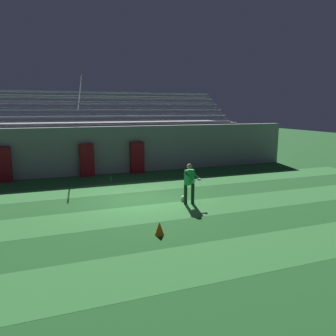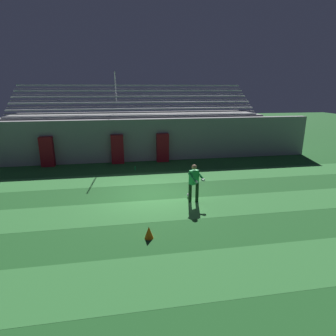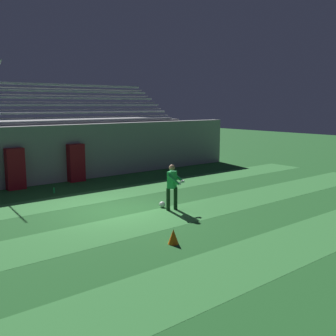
# 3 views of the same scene
# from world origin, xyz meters

# --- Properties ---
(ground_plane) EXTENTS (80.00, 80.00, 0.00)m
(ground_plane) POSITION_xyz_m (0.00, 0.00, 0.00)
(ground_plane) COLOR #236028
(turf_stripe_near) EXTENTS (28.00, 2.11, 0.01)m
(turf_stripe_near) POSITION_xyz_m (0.00, -6.00, 0.00)
(turf_stripe_near) COLOR #38843D
(turf_stripe_near) RESTS_ON ground
(turf_stripe_mid) EXTENTS (28.00, 2.11, 0.01)m
(turf_stripe_mid) POSITION_xyz_m (0.00, -1.79, 0.00)
(turf_stripe_mid) COLOR #38843D
(turf_stripe_mid) RESTS_ON ground
(turf_stripe_far) EXTENTS (28.00, 2.11, 0.01)m
(turf_stripe_far) POSITION_xyz_m (0.00, 2.43, 0.00)
(turf_stripe_far) COLOR #38843D
(turf_stripe_far) RESTS_ON ground
(back_wall) EXTENTS (24.00, 0.60, 2.80)m
(back_wall) POSITION_xyz_m (0.00, 6.50, 1.40)
(back_wall) COLOR gray
(back_wall) RESTS_ON ground
(padding_pillar_gate_left) EXTENTS (0.80, 0.44, 1.87)m
(padding_pillar_gate_left) POSITION_xyz_m (-1.48, 5.95, 0.93)
(padding_pillar_gate_left) COLOR maroon
(padding_pillar_gate_left) RESTS_ON ground
(padding_pillar_gate_right) EXTENTS (0.80, 0.44, 1.87)m
(padding_pillar_gate_right) POSITION_xyz_m (1.48, 5.95, 0.93)
(padding_pillar_gate_right) COLOR maroon
(padding_pillar_gate_right) RESTS_ON ground
(padding_pillar_far_left) EXTENTS (0.80, 0.44, 1.87)m
(padding_pillar_far_left) POSITION_xyz_m (-5.81, 5.95, 0.93)
(padding_pillar_far_left) COLOR maroon
(padding_pillar_far_left) RESTS_ON ground
(bleacher_stand) EXTENTS (18.00, 4.75, 5.83)m
(bleacher_stand) POSITION_xyz_m (-0.00, 9.19, 1.51)
(bleacher_stand) COLOR gray
(bleacher_stand) RESTS_ON ground
(goalkeeper) EXTENTS (0.73, 0.70, 1.67)m
(goalkeeper) POSITION_xyz_m (1.75, -1.20, 0.95)
(goalkeeper) COLOR #143319
(goalkeeper) RESTS_ON ground
(soccer_ball) EXTENTS (0.22, 0.22, 0.22)m
(soccer_ball) POSITION_xyz_m (1.69, -0.68, 0.11)
(soccer_ball) COLOR white
(soccer_ball) RESTS_ON ground
(traffic_cone) EXTENTS (0.30, 0.30, 0.42)m
(traffic_cone) POSITION_xyz_m (-0.48, -3.94, 0.21)
(traffic_cone) COLOR orange
(traffic_cone) RESTS_ON ground
(water_bottle) EXTENTS (0.07, 0.07, 0.24)m
(water_bottle) POSITION_xyz_m (-0.47, 4.14, 0.12)
(water_bottle) COLOR green
(water_bottle) RESTS_ON ground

